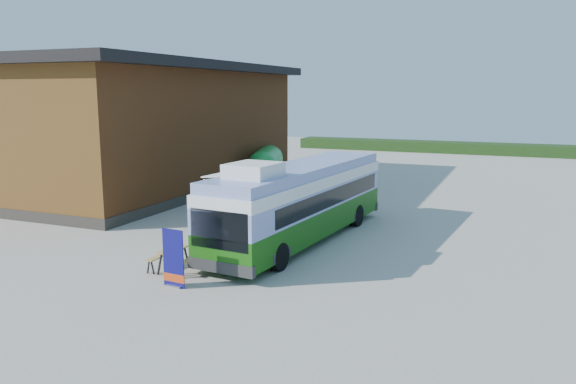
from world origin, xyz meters
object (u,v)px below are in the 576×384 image
at_px(picnic_table, 173,254).
at_px(person_a, 219,211).
at_px(person_b, 232,206).
at_px(banner, 173,264).
at_px(bus, 301,199).
at_px(slurry_tanker, 266,163).

bearing_deg(picnic_table, person_a, 103.89).
bearing_deg(person_a, person_b, 49.98).
bearing_deg(person_b, banner, 25.03).
height_order(bus, slurry_tanker, bus).
relative_size(person_b, slurry_tanker, 0.29).
distance_m(bus, person_b, 4.23).
distance_m(banner, person_a, 6.86).
bearing_deg(slurry_tanker, banner, -90.63).
relative_size(person_a, person_b, 1.08).
height_order(bus, person_b, bus).
relative_size(person_a, slurry_tanker, 0.31).
bearing_deg(bus, person_a, -175.57).
bearing_deg(bus, slurry_tanker, 125.47).
bearing_deg(picnic_table, person_b, 102.39).
bearing_deg(banner, picnic_table, 129.76).
xyz_separation_m(picnic_table, slurry_tanker, (-5.02, 17.96, 0.71)).
relative_size(banner, slurry_tanker, 0.31).
xyz_separation_m(bus, person_a, (-3.71, 0.05, -0.77)).
distance_m(bus, person_a, 3.79).
xyz_separation_m(bus, slurry_tanker, (-7.44, 12.75, -0.38)).
bearing_deg(banner, slurry_tanker, 112.23).
distance_m(bus, picnic_table, 5.84).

